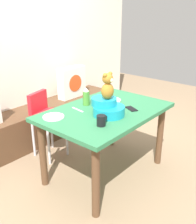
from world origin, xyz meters
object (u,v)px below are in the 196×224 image
Objects in this scene: coffee_mug at (101,120)px; dinner_plate_near at (53,117)px; ketchup_bottle at (86,97)px; dinner_plate_far at (112,100)px; cell_phone at (131,109)px; dining_table at (106,120)px; highchair at (48,116)px; infant_seat_teal at (107,108)px; teddy_bear at (108,87)px; pillow_floral_right at (72,82)px.

coffee_mug reaches higher than dinner_plate_near.
dinner_plate_near is (-0.45, 0.00, -0.08)m from ketchup_bottle.
dinner_plate_far is 0.32m from cell_phone.
cell_phone is (-0.08, -0.31, -0.00)m from dinner_plate_far.
coffee_mug is at bearing -146.83° from dining_table.
highchair is at bearing 79.59° from coffee_mug.
cell_phone is at bearing -33.64° from dinner_plate_near.
coffee_mug reaches higher than dinner_plate_far.
highchair is 2.39× the size of infant_seat_teal.
pillow_floral_right is at bearing 58.89° from teddy_bear.
ketchup_bottle reaches higher than highchair.
dinner_plate_near is at bearing 138.07° from teddy_bear.
coffee_mug is (-0.98, -1.37, 0.11)m from pillow_floral_right.
pillow_floral_right is at bearing 27.21° from highchair.
highchair is 1.01m from coffee_mug.
dining_table is at bearing 33.17° from coffee_mug.
cell_phone is (-0.49, -1.35, 0.06)m from pillow_floral_right.
highchair is 1.01m from cell_phone.
dining_table is 0.41m from coffee_mug.
dinner_plate_far is at bearing 31.73° from teddy_bear.
teddy_bear is 2.08× the size of coffee_mug.
teddy_bear is (-0.00, -0.00, 0.21)m from infant_seat_teal.
dinner_plate_far is at bearing -111.35° from pillow_floral_right.
ketchup_bottle reaches higher than dinner_plate_near.
highchair is at bearing 122.95° from dinner_plate_far.
infant_seat_teal is 1.32× the size of teddy_bear.
infant_seat_teal is 0.51m from dinner_plate_near.
highchair is 0.98m from teddy_bear.
teddy_bear reaches higher than dinner_plate_near.
teddy_bear is at bearing 6.87° from cell_phone.
teddy_bear is (0.05, -0.84, 0.50)m from highchair.
coffee_mug is 0.48m from dinner_plate_near.
dinner_plate_near is (-0.33, -0.50, 0.22)m from highchair.
cell_phone is (0.27, -0.09, -0.07)m from infant_seat_teal.
pillow_floral_right is at bearing 54.32° from coffee_mug.
cell_phone is at bearing -104.42° from dinner_plate_far.
teddy_bear is at bearing -102.09° from ketchup_bottle.
dinner_plate_near is at bearing -141.01° from pillow_floral_right.
coffee_mug reaches higher than cell_phone.
highchair is 0.89m from infant_seat_teal.
dinner_plate_near is at bearing 170.63° from dinner_plate_far.
ketchup_bottle is at bearing -126.72° from pillow_floral_right.
ketchup_bottle is (0.07, 0.34, 0.02)m from infant_seat_teal.
dinner_plate_near is 0.78m from cell_phone.
teddy_bear reaches higher than dining_table.
dinner_plate_far is (0.26, 0.12, 0.11)m from dining_table.
pillow_floral_right is at bearing 58.88° from infant_seat_teal.
infant_seat_teal is 2.29× the size of cell_phone.
dinner_plate_near is (-0.15, 0.45, -0.04)m from coffee_mug.
infant_seat_teal is 0.26m from coffee_mug.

